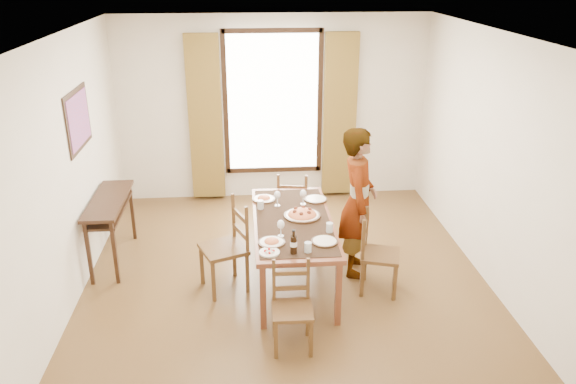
{
  "coord_description": "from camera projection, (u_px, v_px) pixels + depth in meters",
  "views": [
    {
      "loc": [
        -0.43,
        -5.54,
        3.36
      ],
      "look_at": [
        0.03,
        0.15,
        1.0
      ],
      "focal_mm": 35.0,
      "sensor_mm": 36.0,
      "label": 1
    }
  ],
  "objects": [
    {
      "name": "tumbler_a",
      "position": [
        330.0,
        227.0,
        5.8
      ],
      "size": [
        0.07,
        0.07,
        0.1
      ],
      "primitive_type": "cylinder",
      "color": "silver",
      "rests_on": "dining_table"
    },
    {
      "name": "wine_glass_c",
      "position": [
        277.0,
        198.0,
        6.4
      ],
      "size": [
        0.08,
        0.08,
        0.18
      ],
      "primitive_type": null,
      "color": "white",
      "rests_on": "dining_table"
    },
    {
      "name": "wine_bottle",
      "position": [
        294.0,
        241.0,
        5.35
      ],
      "size": [
        0.07,
        0.07,
        0.25
      ],
      "primitive_type": null,
      "color": "black",
      "rests_on": "dining_table"
    },
    {
      "name": "plate_ne",
      "position": [
        316.0,
        198.0,
        6.58
      ],
      "size": [
        0.27,
        0.27,
        0.05
      ],
      "primitive_type": null,
      "color": "silver",
      "rests_on": "dining_table"
    },
    {
      "name": "room_shell",
      "position": [
        285.0,
        146.0,
        5.95
      ],
      "size": [
        4.6,
        5.1,
        2.74
      ],
      "color": "silver",
      "rests_on": "ground"
    },
    {
      "name": "chair_north",
      "position": [
        293.0,
        206.0,
        7.24
      ],
      "size": [
        0.47,
        0.47,
        0.91
      ],
      "rotation": [
        0.0,
        0.0,
        2.97
      ],
      "color": "#523B1B",
      "rests_on": "ground"
    },
    {
      "name": "wine_glass_b",
      "position": [
        303.0,
        197.0,
        6.44
      ],
      "size": [
        0.08,
        0.08,
        0.18
      ],
      "primitive_type": null,
      "color": "white",
      "rests_on": "dining_table"
    },
    {
      "name": "man",
      "position": [
        358.0,
        202.0,
        6.27
      ],
      "size": [
        0.79,
        0.66,
        1.72
      ],
      "primitive_type": "imported",
      "rotation": [
        0.0,
        0.0,
        1.37
      ],
      "color": "gray",
      "rests_on": "ground"
    },
    {
      "name": "plate_sw",
      "position": [
        272.0,
        241.0,
        5.57
      ],
      "size": [
        0.27,
        0.27,
        0.05
      ],
      "primitive_type": null,
      "color": "silver",
      "rests_on": "dining_table"
    },
    {
      "name": "tumbler_c",
      "position": [
        308.0,
        247.0,
        5.4
      ],
      "size": [
        0.07,
        0.07,
        0.1
      ],
      "primitive_type": "cylinder",
      "color": "silver",
      "rests_on": "dining_table"
    },
    {
      "name": "chair_west",
      "position": [
        227.0,
        249.0,
        6.07
      ],
      "size": [
        0.58,
        0.58,
        1.02
      ],
      "rotation": [
        0.0,
        0.0,
        -1.19
      ],
      "color": "#523B1B",
      "rests_on": "ground"
    },
    {
      "name": "tumbler_b",
      "position": [
        261.0,
        205.0,
        6.34
      ],
      "size": [
        0.07,
        0.07,
        0.1
      ],
      "primitive_type": "cylinder",
      "color": "silver",
      "rests_on": "dining_table"
    },
    {
      "name": "plate_nw",
      "position": [
        264.0,
        198.0,
        6.59
      ],
      "size": [
        0.27,
        0.27,
        0.05
      ],
      "primitive_type": null,
      "color": "silver",
      "rests_on": "dining_table"
    },
    {
      "name": "chair_east",
      "position": [
        377.0,
        255.0,
        6.04
      ],
      "size": [
        0.5,
        0.5,
        0.91
      ],
      "rotation": [
        0.0,
        0.0,
        1.28
      ],
      "color": "#523B1B",
      "rests_on": "ground"
    },
    {
      "name": "console_table",
      "position": [
        109.0,
        208.0,
        6.56
      ],
      "size": [
        0.38,
        1.2,
        0.8
      ],
      "color": "black",
      "rests_on": "ground"
    },
    {
      "name": "ground",
      "position": [
        286.0,
        278.0,
        6.42
      ],
      "size": [
        5.0,
        5.0,
        0.0
      ],
      "primitive_type": "plane",
      "color": "#463116",
      "rests_on": "ground"
    },
    {
      "name": "plate_se",
      "position": [
        325.0,
        240.0,
        5.59
      ],
      "size": [
        0.27,
        0.27,
        0.05
      ],
      "primitive_type": null,
      "color": "silver",
      "rests_on": "dining_table"
    },
    {
      "name": "dining_table",
      "position": [
        293.0,
        225.0,
        6.12
      ],
      "size": [
        0.85,
        1.87,
        0.76
      ],
      "color": "brown",
      "rests_on": "ground"
    },
    {
      "name": "caprese_plate",
      "position": [
        269.0,
        251.0,
        5.38
      ],
      "size": [
        0.2,
        0.2,
        0.04
      ],
      "primitive_type": null,
      "color": "silver",
      "rests_on": "dining_table"
    },
    {
      "name": "chair_south",
      "position": [
        292.0,
        309.0,
        5.16
      ],
      "size": [
        0.38,
        0.38,
        0.84
      ],
      "rotation": [
        0.0,
        0.0,
        -0.02
      ],
      "color": "#523B1B",
      "rests_on": "ground"
    },
    {
      "name": "wine_glass_a",
      "position": [
        281.0,
        228.0,
        5.69
      ],
      "size": [
        0.08,
        0.08,
        0.18
      ],
      "primitive_type": null,
      "color": "white",
      "rests_on": "dining_table"
    },
    {
      "name": "pasta_platter",
      "position": [
        302.0,
        213.0,
        6.14
      ],
      "size": [
        0.4,
        0.4,
        0.1
      ],
      "primitive_type": null,
      "color": "#B33517",
      "rests_on": "dining_table"
    }
  ]
}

